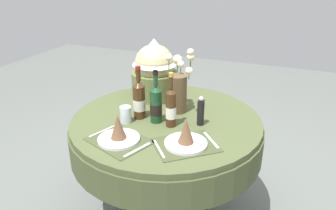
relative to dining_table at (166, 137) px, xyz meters
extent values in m
plane|color=slate|center=(0.00, 0.00, -0.61)|extent=(8.00, 8.00, 0.00)
cylinder|color=#4C5633|center=(0.00, 0.00, 0.12)|extent=(1.24, 1.24, 0.04)
cylinder|color=#464F2E|center=(0.00, 0.00, 0.01)|extent=(1.26, 1.26, 0.20)
cylinder|color=black|center=(0.00, 0.00, -0.24)|extent=(0.12, 0.12, 0.68)
cylinder|color=black|center=(0.00, 0.00, -0.59)|extent=(0.62, 0.62, 0.03)
cube|color=#41492B|center=(-0.14, -0.37, 0.15)|extent=(0.41, 0.36, 0.00)
cylinder|color=white|center=(-0.14, -0.37, 0.16)|extent=(0.24, 0.24, 0.02)
cone|color=brown|center=(-0.14, -0.37, 0.23)|extent=(0.09, 0.09, 0.14)
cube|color=silver|center=(-0.28, -0.32, 0.15)|extent=(0.08, 0.18, 0.00)
cube|color=silver|center=(0.01, -0.43, 0.15)|extent=(0.08, 0.18, 0.00)
cube|color=#41492B|center=(0.23, -0.28, 0.15)|extent=(0.43, 0.42, 0.00)
cylinder|color=white|center=(0.23, -0.28, 0.16)|extent=(0.24, 0.24, 0.02)
cone|color=brown|center=(0.23, -0.28, 0.23)|extent=(0.09, 0.09, 0.14)
cube|color=silver|center=(0.11, -0.38, 0.15)|extent=(0.13, 0.15, 0.00)
cube|color=silver|center=(0.35, -0.18, 0.15)|extent=(0.13, 0.16, 0.00)
cylinder|color=brown|center=(0.03, 0.13, 0.27)|extent=(0.12, 0.12, 0.26)
sphere|color=beige|center=(0.03, 0.17, 0.46)|extent=(0.05, 0.05, 0.05)
cylinder|color=#4C7038|center=(0.03, 0.17, 0.43)|extent=(0.01, 0.01, 0.05)
sphere|color=beige|center=(0.08, 0.23, 0.50)|extent=(0.05, 0.05, 0.05)
cylinder|color=#4C7038|center=(0.08, 0.23, 0.44)|extent=(0.01, 0.01, 0.09)
sphere|color=beige|center=(0.12, 0.08, 0.46)|extent=(0.05, 0.05, 0.05)
cylinder|color=#4C7038|center=(0.12, 0.08, 0.42)|extent=(0.01, 0.01, 0.04)
sphere|color=beige|center=(0.00, 0.20, 0.48)|extent=(0.06, 0.06, 0.06)
cylinder|color=#4C7038|center=(0.00, 0.20, 0.43)|extent=(0.01, 0.01, 0.06)
sphere|color=beige|center=(-0.04, 0.14, 0.51)|extent=(0.05, 0.05, 0.05)
cylinder|color=#4C7038|center=(-0.04, 0.14, 0.45)|extent=(0.01, 0.01, 0.10)
sphere|color=beige|center=(0.08, 0.22, 0.54)|extent=(0.05, 0.05, 0.05)
cylinder|color=#4C7038|center=(0.08, 0.22, 0.46)|extent=(0.01, 0.01, 0.13)
cylinder|color=#422814|center=(-0.16, -0.06, 0.25)|extent=(0.08, 0.08, 0.22)
cylinder|color=silver|center=(-0.16, -0.06, 0.23)|extent=(0.08, 0.08, 0.07)
cone|color=#422814|center=(-0.16, -0.06, 0.38)|extent=(0.08, 0.08, 0.04)
cylinder|color=#422814|center=(-0.16, -0.06, 0.44)|extent=(0.03, 0.03, 0.10)
cylinder|color=maroon|center=(-0.16, -0.06, 0.48)|extent=(0.03, 0.03, 0.02)
cylinder|color=#422814|center=(0.07, -0.09, 0.25)|extent=(0.06, 0.06, 0.22)
cylinder|color=silver|center=(0.07, -0.09, 0.24)|extent=(0.07, 0.07, 0.07)
cone|color=#422814|center=(0.07, -0.09, 0.38)|extent=(0.06, 0.06, 0.03)
cylinder|color=#422814|center=(0.07, -0.09, 0.44)|extent=(0.02, 0.02, 0.10)
cylinder|color=#B29933|center=(0.07, -0.09, 0.48)|extent=(0.03, 0.03, 0.02)
cylinder|color=#194223|center=(-0.04, -0.07, 0.25)|extent=(0.07, 0.07, 0.21)
cylinder|color=black|center=(-0.04, -0.07, 0.23)|extent=(0.08, 0.08, 0.07)
cone|color=#194223|center=(-0.04, -0.07, 0.37)|extent=(0.07, 0.07, 0.03)
cylinder|color=#194223|center=(-0.04, -0.07, 0.44)|extent=(0.03, 0.03, 0.09)
cylinder|color=black|center=(-0.04, -0.07, 0.47)|extent=(0.03, 0.03, 0.02)
cylinder|color=silver|center=(-0.22, -0.15, 0.20)|extent=(0.07, 0.07, 0.11)
cylinder|color=black|center=(0.23, -0.01, 0.22)|extent=(0.04, 0.04, 0.16)
sphere|color=#B7B7BC|center=(0.23, -0.01, 0.32)|extent=(0.03, 0.03, 0.03)
cylinder|color=olive|center=(-0.22, 0.32, 0.24)|extent=(0.34, 0.34, 0.19)
sphere|color=#C6B784|center=(-0.22, 0.32, 0.39)|extent=(0.29, 0.29, 0.29)
cone|color=silver|center=(-0.22, 0.32, 0.49)|extent=(0.32, 0.32, 0.19)
camera|label=1|loc=(0.73, -1.76, 1.09)|focal=34.75mm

